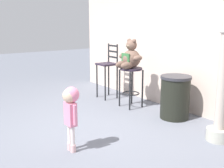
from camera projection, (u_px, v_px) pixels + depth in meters
name	position (u px, v px, depth m)	size (l,w,h in m)	color
ground_plane	(87.00, 130.00, 4.50)	(24.00, 24.00, 0.00)	slate
building_wall	(181.00, 26.00, 5.39)	(6.24, 0.30, 3.24)	beige
bar_stool_with_teddy	(131.00, 79.00, 5.59)	(0.44, 0.44, 0.81)	#2A2130
teddy_bear	(130.00, 58.00, 5.48)	(0.56, 0.50, 0.57)	brown
child_walking	(71.00, 105.00, 3.63)	(0.28, 0.22, 0.88)	beige
trash_bin	(175.00, 97.00, 4.97)	(0.54, 0.54, 0.77)	black
lamppost	(224.00, 69.00, 3.86)	(0.33, 0.33, 2.70)	#A8A89B
bar_chair_empty	(108.00, 67.00, 6.26)	(0.39, 0.39, 1.22)	#2A2130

